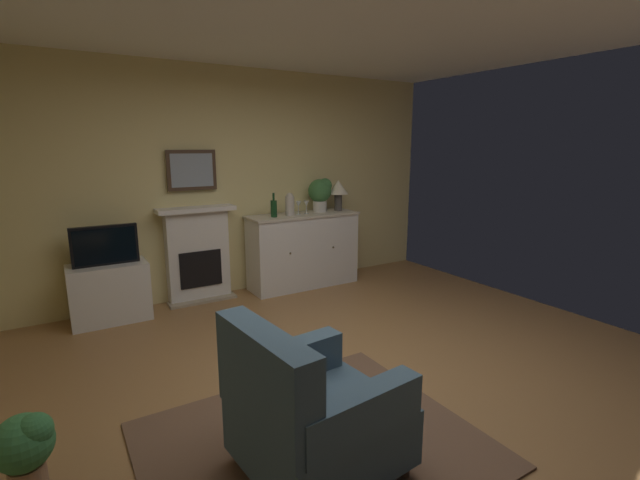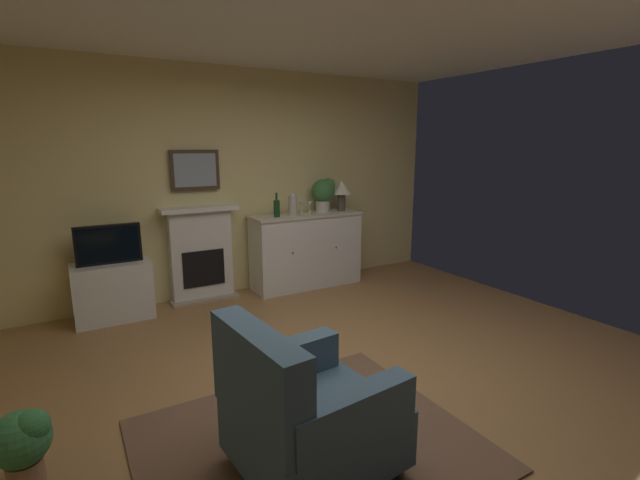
{
  "view_description": "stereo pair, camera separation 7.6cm",
  "coord_description": "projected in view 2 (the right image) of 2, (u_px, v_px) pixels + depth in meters",
  "views": [
    {
      "loc": [
        -1.9,
        -2.43,
        1.78
      ],
      "look_at": [
        0.0,
        0.68,
        1.0
      ],
      "focal_mm": 24.83,
      "sensor_mm": 36.0,
      "label": 1
    },
    {
      "loc": [
        -1.83,
        -2.47,
        1.78
      ],
      "look_at": [
        0.0,
        0.68,
        1.0
      ],
      "focal_mm": 24.83,
      "sensor_mm": 36.0,
      "label": 2
    }
  ],
  "objects": [
    {
      "name": "ground_plane",
      "position": [
        364.0,
        390.0,
        3.38
      ],
      "size": [
        5.62,
        5.41,
        0.1
      ],
      "primitive_type": "cube",
      "color": "#9E7042",
      "rests_on": "ground"
    },
    {
      "name": "wall_rear",
      "position": [
        237.0,
        183.0,
        5.34
      ],
      "size": [
        5.62,
        0.06,
        2.67
      ],
      "primitive_type": "cube",
      "color": "#EAD68C",
      "rests_on": "ground_plane"
    },
    {
      "name": "area_rug",
      "position": [
        309.0,
        445.0,
        2.68
      ],
      "size": [
        1.94,
        1.65,
        0.02
      ],
      "primitive_type": "cube",
      "color": "brown",
      "rests_on": "ground_plane"
    },
    {
      "name": "fireplace_unit",
      "position": [
        201.0,
        253.0,
        5.15
      ],
      "size": [
        0.87,
        0.3,
        1.1
      ],
      "color": "white",
      "rests_on": "ground_plane"
    },
    {
      "name": "framed_picture",
      "position": [
        195.0,
        170.0,
        4.98
      ],
      "size": [
        0.55,
        0.04,
        0.45
      ],
      "color": "#473323"
    },
    {
      "name": "sideboard_cabinet",
      "position": [
        306.0,
        250.0,
        5.65
      ],
      "size": [
        1.43,
        0.49,
        0.94
      ],
      "color": "white",
      "rests_on": "ground_plane"
    },
    {
      "name": "table_lamp",
      "position": [
        342.0,
        189.0,
        5.76
      ],
      "size": [
        0.26,
        0.26,
        0.4
      ],
      "color": "#4C4742",
      "rests_on": "sideboard_cabinet"
    },
    {
      "name": "wine_bottle",
      "position": [
        277.0,
        208.0,
        5.29
      ],
      "size": [
        0.08,
        0.08,
        0.29
      ],
      "color": "#193F1E",
      "rests_on": "sideboard_cabinet"
    },
    {
      "name": "wine_glass_left",
      "position": [
        301.0,
        205.0,
        5.49
      ],
      "size": [
        0.07,
        0.07,
        0.16
      ],
      "color": "silver",
      "rests_on": "sideboard_cabinet"
    },
    {
      "name": "wine_glass_center",
      "position": [
        309.0,
        204.0,
        5.53
      ],
      "size": [
        0.07,
        0.07,
        0.16
      ],
      "color": "silver",
      "rests_on": "sideboard_cabinet"
    },
    {
      "name": "vase_decorative",
      "position": [
        293.0,
        204.0,
        5.38
      ],
      "size": [
        0.11,
        0.11,
        0.28
      ],
      "color": "beige",
      "rests_on": "sideboard_cabinet"
    },
    {
      "name": "tv_cabinet",
      "position": [
        113.0,
        291.0,
        4.58
      ],
      "size": [
        0.75,
        0.42,
        0.6
      ],
      "color": "white",
      "rests_on": "ground_plane"
    },
    {
      "name": "tv_set",
      "position": [
        108.0,
        244.0,
        4.46
      ],
      "size": [
        0.62,
        0.07,
        0.4
      ],
      "color": "black",
      "rests_on": "tv_cabinet"
    },
    {
      "name": "potted_plant_fern",
      "position": [
        23.0,
        441.0,
        2.33
      ],
      "size": [
        0.3,
        0.3,
        0.43
      ],
      "color": "#936B4C",
      "rests_on": "ground_plane"
    },
    {
      "name": "potted_plant_small",
      "position": [
        324.0,
        192.0,
        5.68
      ],
      "size": [
        0.3,
        0.3,
        0.43
      ],
      "color": "beige",
      "rests_on": "sideboard_cabinet"
    },
    {
      "name": "armchair",
      "position": [
        304.0,
        414.0,
        2.36
      ],
      "size": [
        0.88,
        0.84,
        0.92
      ],
      "color": "#3F596B",
      "rests_on": "ground_plane"
    }
  ]
}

